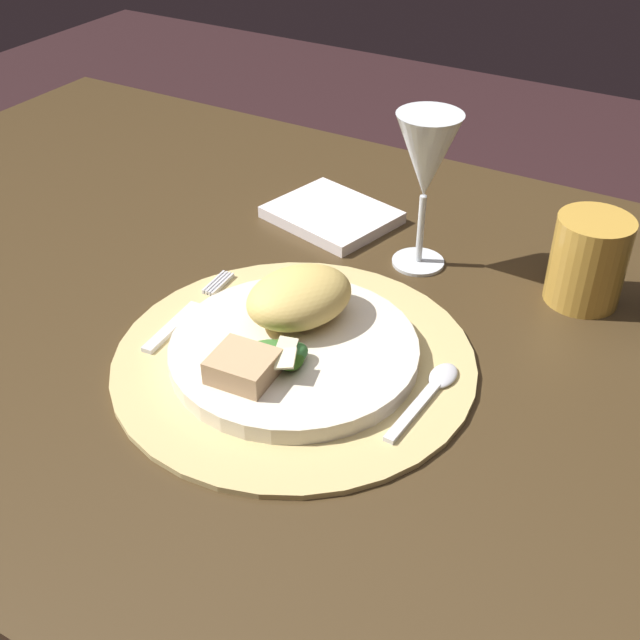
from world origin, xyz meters
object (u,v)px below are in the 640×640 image
Objects in this scene: dining_table at (279,410)px; fork at (186,314)px; wine_glass at (426,160)px; napkin at (332,215)px; dinner_plate at (294,351)px; spoon at (432,388)px; amber_tumbler at (588,260)px.

fork is at bearing -126.58° from dining_table.
fork reaches higher than dining_table.
fork is 0.87× the size of wine_glass.
dinner_plate is at bearing -67.67° from napkin.
dinner_plate is at bearing -170.50° from spoon.
dinner_plate is 0.26m from wine_glass.
fork is 1.09× the size of napkin.
amber_tumbler reaches higher than dinner_plate.
wine_glass reaches higher than fork.
spoon is 0.35m from napkin.
wine_glass is at bearing 54.28° from fork.
napkin is at bearing 100.38° from dining_table.
amber_tumbler is (0.29, 0.17, 0.21)m from dining_table.
dinner_plate is 0.33m from amber_tumbler.
dining_table is 0.34m from wine_glass.
dining_table is 0.26m from napkin.
spoon is at bearing -15.58° from dining_table.
wine_glass is at bearing -16.32° from napkin.
wine_glass reaches higher than amber_tumbler.
amber_tumbler is (0.35, 0.25, 0.04)m from fork.
napkin is at bearing 84.84° from fork.
dinner_plate is 1.94× the size of spoon.
spoon is 0.26m from wine_glass.
dining_table is 11.05× the size of spoon.
amber_tumbler is (0.07, 0.23, 0.04)m from spoon.
dining_table is at bearing 164.42° from spoon.
wine_glass is (-0.11, 0.21, 0.12)m from spoon.
wine_glass is 0.20m from amber_tumbler.
dining_table is 0.20m from fork.
spoon is 0.69× the size of wine_glass.
napkin reaches higher than fork.
amber_tumbler reaches higher than napkin.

